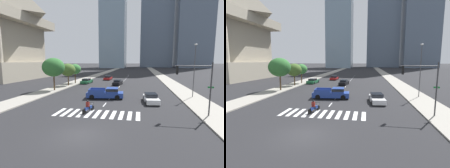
# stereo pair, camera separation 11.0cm
# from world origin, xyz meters

# --- Properties ---
(ground_plane) EXTENTS (800.00, 800.00, 0.00)m
(ground_plane) POSITION_xyz_m (0.00, 0.00, 0.00)
(ground_plane) COLOR #232326
(sidewalk_east) EXTENTS (4.00, 260.00, 0.15)m
(sidewalk_east) POSITION_xyz_m (12.74, 30.00, 0.07)
(sidewalk_east) COLOR gray
(sidewalk_east) RESTS_ON ground
(sidewalk_west) EXTENTS (4.00, 260.00, 0.15)m
(sidewalk_west) POSITION_xyz_m (-12.74, 30.00, 0.07)
(sidewalk_west) COLOR gray
(sidewalk_west) RESTS_ON ground
(crosswalk_near) EXTENTS (9.45, 2.93, 0.01)m
(crosswalk_near) POSITION_xyz_m (0.00, 5.46, 0.00)
(crosswalk_near) COLOR silver
(crosswalk_near) RESTS_ON ground
(lane_divider_center) EXTENTS (0.14, 50.00, 0.01)m
(lane_divider_center) POSITION_xyz_m (0.00, 33.46, 0.00)
(lane_divider_center) COLOR silver
(lane_divider_center) RESTS_ON ground
(motorcycle_lead) EXTENTS (0.96, 2.16, 1.49)m
(motorcycle_lead) POSITION_xyz_m (-1.16, 5.86, 0.58)
(motorcycle_lead) COLOR black
(motorcycle_lead) RESTS_ON ground
(pickup_truck) EXTENTS (5.89, 2.67, 1.67)m
(pickup_truck) POSITION_xyz_m (-0.47, 13.33, 0.81)
(pickup_truck) COLOR navy
(pickup_truck) RESTS_ON ground
(sedan_black_0) EXTENTS (2.12, 4.70, 1.27)m
(sedan_black_0) POSITION_xyz_m (-0.73, 28.39, 0.59)
(sedan_black_0) COLOR black
(sedan_black_0) RESTS_ON ground
(sedan_green_1) EXTENTS (2.21, 4.69, 1.28)m
(sedan_green_1) POSITION_xyz_m (-9.21, 30.01, 0.59)
(sedan_green_1) COLOR #1E6038
(sedan_green_1) RESTS_ON ground
(sedan_red_2) EXTENTS (2.10, 4.60, 1.27)m
(sedan_red_2) POSITION_xyz_m (-5.21, 39.09, 0.58)
(sedan_red_2) COLOR maroon
(sedan_red_2) RESTS_ON ground
(sedan_white_3) EXTENTS (2.23, 4.53, 1.28)m
(sedan_white_3) POSITION_xyz_m (6.22, 11.80, 0.59)
(sedan_white_3) COLOR silver
(sedan_white_3) RESTS_ON ground
(traffic_signal_near) EXTENTS (3.95, 0.28, 5.59)m
(traffic_signal_near) POSITION_xyz_m (10.48, 6.43, 3.95)
(traffic_signal_near) COLOR #333335
(traffic_signal_near) RESTS_ON sidewalk_east
(street_lamp_east) EXTENTS (0.50, 0.24, 8.32)m
(street_lamp_east) POSITION_xyz_m (13.04, 16.08, 4.92)
(street_lamp_east) COLOR #3F3F42
(street_lamp_east) RESTS_ON sidewalk_east
(street_tree_nearest) EXTENTS (4.24, 4.24, 6.30)m
(street_tree_nearest) POSITION_xyz_m (-11.94, 18.11, 4.63)
(street_tree_nearest) COLOR #4C3823
(street_tree_nearest) RESTS_ON sidewalk_west
(street_tree_second) EXTENTS (3.45, 3.45, 5.12)m
(street_tree_second) POSITION_xyz_m (-11.94, 24.65, 3.79)
(street_tree_second) COLOR #4C3823
(street_tree_second) RESTS_ON sidewalk_west
(street_tree_third) EXTENTS (3.06, 3.06, 4.93)m
(street_tree_third) POSITION_xyz_m (-11.94, 28.96, 3.76)
(street_tree_third) COLOR #4C3823
(street_tree_third) RESTS_ON sidewalk_west
(office_tower_center_skyline) EXTENTS (28.71, 23.97, 88.29)m
(office_tower_center_skyline) POSITION_xyz_m (18.84, 157.14, 43.62)
(office_tower_center_skyline) COLOR slate
(office_tower_center_skyline) RESTS_ON ground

